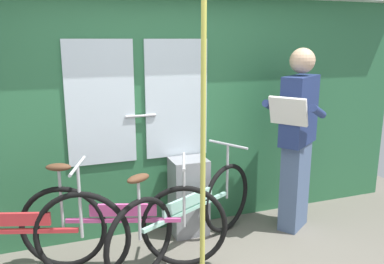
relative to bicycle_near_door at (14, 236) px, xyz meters
The scene contains 7 objects.
train_door_wall 1.61m from the bicycle_near_door, 22.19° to the left, with size 5.41×0.28×2.25m.
bicycle_near_door is the anchor object (origin of this frame).
bicycle_leaning_behind 0.81m from the bicycle_near_door, ahead, with size 1.60×0.67×0.91m.
bicycle_by_pole 1.38m from the bicycle_near_door, ahead, with size 1.59×0.89×0.88m.
passenger_reading_newspaper 2.58m from the bicycle_near_door, ahead, with size 0.64×0.59×1.76m.
trash_bin_by_wall 1.55m from the bicycle_near_door, 11.85° to the left, with size 0.34×0.28×0.74m, color gray.
handrail_pole 1.59m from the bicycle_near_door, 27.47° to the right, with size 0.04×0.04×2.21m, color #C6C14C.
Camera 1 is at (-1.00, -2.19, 1.83)m, focal length 37.41 mm.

